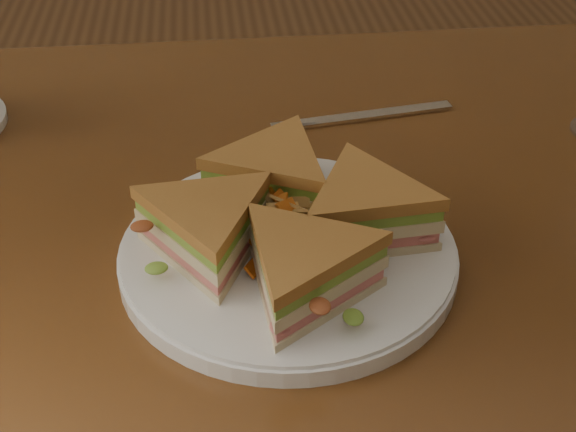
{
  "coord_description": "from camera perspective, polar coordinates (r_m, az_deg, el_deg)",
  "views": [
    {
      "loc": [
        -0.05,
        -0.63,
        1.2
      ],
      "look_at": [
        0.01,
        -0.09,
        0.8
      ],
      "focal_mm": 50.0,
      "sensor_mm": 36.0,
      "label": 1
    }
  ],
  "objects": [
    {
      "name": "plate",
      "position": [
        0.7,
        0.0,
        -2.78
      ],
      "size": [
        0.29,
        0.29,
        0.02
      ],
      "primitive_type": "cylinder",
      "color": "silver",
      "rests_on": "table"
    },
    {
      "name": "table",
      "position": [
        0.84,
        -1.12,
        -4.73
      ],
      "size": [
        1.2,
        0.8,
        0.75
      ],
      "color": "#3C200D",
      "rests_on": "ground"
    },
    {
      "name": "sandwich_wedges",
      "position": [
        0.68,
        0.0,
        -0.34
      ],
      "size": [
        0.28,
        0.28,
        0.06
      ],
      "color": "beige",
      "rests_on": "plate"
    },
    {
      "name": "knife",
      "position": [
        0.92,
        4.89,
        6.99
      ],
      "size": [
        0.21,
        0.05,
        0.0
      ],
      "rotation": [
        0.0,
        0.0,
        0.15
      ],
      "color": "silver",
      "rests_on": "table"
    },
    {
      "name": "spoon",
      "position": [
        0.81,
        -3.61,
        2.64
      ],
      "size": [
        0.18,
        0.03,
        0.01
      ],
      "rotation": [
        0.0,
        0.0,
        -0.02
      ],
      "color": "silver",
      "rests_on": "table"
    },
    {
      "name": "crisps_mound",
      "position": [
        0.68,
        0.0,
        -0.61
      ],
      "size": [
        0.09,
        0.09,
        0.05
      ],
      "primitive_type": null,
      "color": "orange",
      "rests_on": "plate"
    }
  ]
}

